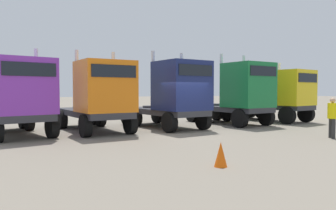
{
  "coord_description": "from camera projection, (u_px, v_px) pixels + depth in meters",
  "views": [
    {
      "loc": [
        -7.4,
        -14.48,
        2.08
      ],
      "look_at": [
        0.3,
        3.47,
        1.25
      ],
      "focal_mm": 35.79,
      "sensor_mm": 36.0,
      "label": 1
    }
  ],
  "objects": [
    {
      "name": "semi_truck_yellow",
      "position": [
        281.0,
        95.0,
        22.28
      ],
      "size": [
        3.9,
        6.29,
        4.0
      ],
      "rotation": [
        0.0,
        0.0,
        -1.32
      ],
      "color": "#333338",
      "rests_on": "ground"
    },
    {
      "name": "semi_truck_green",
      "position": [
        241.0,
        93.0,
        20.12
      ],
      "size": [
        3.45,
        5.99,
        4.31
      ],
      "rotation": [
        0.0,
        0.0,
        -1.4
      ],
      "color": "#333338",
      "rests_on": "ground"
    },
    {
      "name": "semi_truck_navy",
      "position": [
        175.0,
        94.0,
        18.01
      ],
      "size": [
        3.58,
        6.15,
        4.22
      ],
      "rotation": [
        0.0,
        0.0,
        -1.38
      ],
      "color": "#333338",
      "rests_on": "ground"
    },
    {
      "name": "semi_truck_purple",
      "position": [
        19.0,
        97.0,
        14.84
      ],
      "size": [
        3.91,
        6.31,
        4.07
      ],
      "rotation": [
        0.0,
        0.0,
        -1.31
      ],
      "color": "#333338",
      "rests_on": "ground"
    },
    {
      "name": "semi_truck_orange",
      "position": [
        99.0,
        97.0,
        16.42
      ],
      "size": [
        3.42,
        6.67,
        4.07
      ],
      "rotation": [
        0.0,
        0.0,
        -1.42
      ],
      "color": "#333338",
      "rests_on": "ground"
    },
    {
      "name": "traffic_cone_near",
      "position": [
        221.0,
        154.0,
        9.13
      ],
      "size": [
        0.36,
        0.36,
        0.69
      ],
      "primitive_type": "cone",
      "color": "#F2590C",
      "rests_on": "ground"
    },
    {
      "name": "visitor_in_hivis",
      "position": [
        332.0,
        115.0,
        14.64
      ],
      "size": [
        0.53,
        0.53,
        1.78
      ],
      "rotation": [
        0.0,
        0.0,
        5.84
      ],
      "color": "#2C2C2C",
      "rests_on": "ground"
    },
    {
      "name": "ground",
      "position": [
        190.0,
        133.0,
        16.3
      ],
      "size": [
        200.0,
        200.0,
        0.0
      ],
      "primitive_type": "plane",
      "color": "gray"
    }
  ]
}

